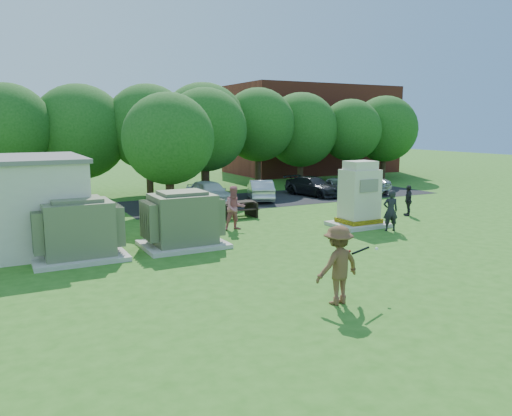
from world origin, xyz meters
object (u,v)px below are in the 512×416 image
batter (338,265)px  person_by_generator (391,211)px  generator_cabinet (359,198)px  car_silver_a (260,190)px  transformer_right (183,221)px  car_white (210,192)px  transformer_left (78,230)px  person_walking_right (408,200)px  car_silver_b (356,183)px  car_dark (313,186)px  person_at_picnic (235,208)px  picnic_table (237,208)px

batter → person_by_generator: 9.48m
generator_cabinet → car_silver_a: bearing=91.9°
transformer_right → car_white: size_ratio=0.75×
transformer_left → person_walking_right: (15.73, 0.82, -0.21)m
transformer_right → car_silver_b: transformer_right is taller
generator_cabinet → car_white: size_ratio=0.73×
car_dark → batter: bearing=-134.7°
car_silver_a → person_walking_right: bearing=139.9°
person_at_picnic → picnic_table: bearing=67.7°
car_dark → car_silver_b: size_ratio=0.86×
batter → person_walking_right: size_ratio=1.32×
transformer_left → person_by_generator: 12.51m
picnic_table → car_silver_a: bearing=50.0°
person_at_picnic → car_dark: bearing=43.7°
car_dark → picnic_table: bearing=-161.2°
person_walking_right → picnic_table: bearing=-80.8°
transformer_left → car_dark: (15.57, 8.91, -0.37)m
car_white → person_walking_right: bearing=-50.6°
car_dark → generator_cabinet: bearing=-124.5°
generator_cabinet → batter: size_ratio=1.44×
generator_cabinet → person_by_generator: 1.58m
picnic_table → person_at_picnic: person_at_picnic is taller
batter → transformer_right: bearing=-85.9°
generator_cabinet → picnic_table: 5.95m
picnic_table → car_dark: 8.84m
generator_cabinet → person_at_picnic: bearing=160.8°
batter → car_white: size_ratio=0.51×
car_silver_a → person_by_generator: bearing=116.7°
generator_cabinet → person_by_generator: (0.50, -1.45, -0.39)m
car_silver_b → car_white: bearing=-3.7°
person_walking_right → person_by_generator: bearing=-21.0°
person_by_generator → car_silver_a: size_ratio=0.46×
transformer_right → picnic_table: (4.30, 4.35, -0.49)m
person_by_generator → car_white: (-4.01, 10.32, -0.20)m
transformer_left → person_at_picnic: size_ratio=1.58×
transformer_left → person_by_generator: transformer_left is taller
person_by_generator → person_at_picnic: bearing=-6.8°
transformer_right → picnic_table: 6.14m
batter → person_walking_right: batter is taller
person_at_picnic → car_silver_a: (4.96, 6.91, -0.32)m
picnic_table → car_white: bearing=84.8°
car_white → person_at_picnic: bearing=-107.0°
picnic_table → person_walking_right: 8.50m
generator_cabinet → batter: bearing=-132.2°
transformer_right → person_at_picnic: (2.97, 1.76, -0.02)m
transformer_right → car_dark: transformer_right is taller
generator_cabinet → batter: generator_cabinet is taller
car_silver_b → car_silver_a: bearing=-2.9°
person_by_generator → car_silver_a: (-0.79, 10.19, -0.25)m
generator_cabinet → transformer_left: bearing=179.7°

